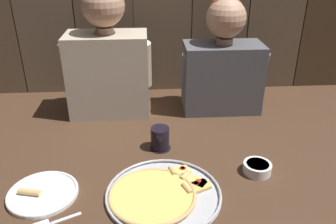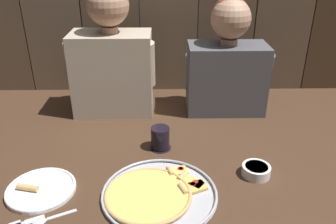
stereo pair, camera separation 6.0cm
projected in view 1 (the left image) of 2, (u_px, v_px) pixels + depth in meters
The scene contains 8 objects.
ground_plane at pixel (173, 164), 1.37m from camera, with size 3.20×3.20×0.00m, color #422B1C.
pizza_tray at pixel (160, 194), 1.19m from camera, with size 0.40×0.40×0.03m.
dinner_plate at pixel (43, 193), 1.20m from camera, with size 0.24×0.24×0.03m.
drinking_glass at pixel (160, 138), 1.45m from camera, with size 0.09×0.09×0.10m.
dipping_bowl at pixel (257, 167), 1.31m from camera, with size 0.11×0.11×0.04m.
table_spoon at pixel (51, 223), 1.08m from camera, with size 0.13×0.08×0.01m.
diner_left at pixel (107, 56), 1.66m from camera, with size 0.42×0.22×0.64m.
diner_right at pixel (223, 60), 1.70m from camera, with size 0.42×0.21×0.57m.
Camera 1 is at (-0.09, -1.13, 0.80)m, focal length 37.00 mm.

